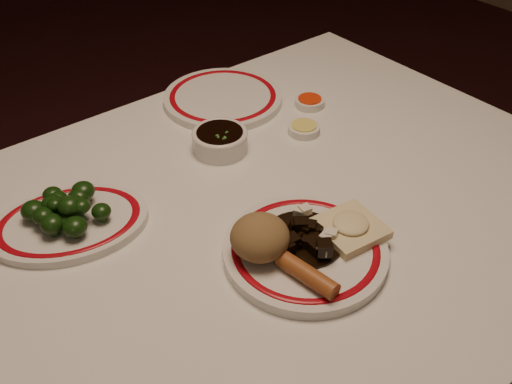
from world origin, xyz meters
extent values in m
cube|color=white|center=(0.00, 0.00, 0.73)|extent=(1.20, 0.90, 0.04)
cylinder|color=black|center=(0.54, 0.39, 0.35)|extent=(0.06, 0.06, 0.71)
cylinder|color=silver|center=(-0.02, -0.13, 0.76)|extent=(0.29, 0.29, 0.02)
torus|color=#980711|center=(-0.02, -0.13, 0.77)|extent=(0.25, 0.25, 0.00)
ellipsoid|color=olive|center=(-0.08, -0.09, 0.80)|extent=(0.09, 0.09, 0.06)
cylinder|color=#975225|center=(-0.07, -0.18, 0.78)|extent=(0.04, 0.10, 0.03)
cube|color=beige|center=(0.06, -0.15, 0.78)|extent=(0.10, 0.10, 0.01)
ellipsoid|color=beige|center=(0.06, -0.15, 0.79)|extent=(0.06, 0.06, 0.02)
cylinder|color=black|center=(-0.01, -0.11, 0.77)|extent=(0.13, 0.13, 0.00)
cube|color=black|center=(-0.01, -0.13, 0.78)|extent=(0.02, 0.02, 0.02)
cube|color=black|center=(0.00, -0.11, 0.79)|extent=(0.03, 0.03, 0.02)
cube|color=black|center=(-0.04, -0.12, 0.78)|extent=(0.02, 0.02, 0.02)
cube|color=black|center=(-0.01, -0.11, 0.79)|extent=(0.02, 0.02, 0.02)
cube|color=black|center=(-0.01, -0.10, 0.79)|extent=(0.03, 0.03, 0.02)
cube|color=black|center=(0.01, -0.12, 0.78)|extent=(0.01, 0.01, 0.01)
cube|color=black|center=(-0.06, -0.12, 0.78)|extent=(0.02, 0.02, 0.02)
cube|color=black|center=(-0.02, -0.13, 0.78)|extent=(0.02, 0.02, 0.02)
cube|color=black|center=(-0.03, -0.08, 0.78)|extent=(0.03, 0.03, 0.02)
cube|color=black|center=(-0.01, -0.10, 0.78)|extent=(0.02, 0.02, 0.02)
cube|color=black|center=(-0.01, -0.11, 0.78)|extent=(0.02, 0.02, 0.02)
cube|color=black|center=(-0.03, -0.12, 0.78)|extent=(0.02, 0.02, 0.01)
cube|color=black|center=(-0.01, -0.11, 0.78)|extent=(0.02, 0.02, 0.02)
cube|color=black|center=(-0.02, -0.15, 0.78)|extent=(0.02, 0.02, 0.02)
cube|color=black|center=(-0.02, -0.16, 0.79)|extent=(0.03, 0.03, 0.02)
cube|color=beige|center=(0.02, -0.08, 0.79)|extent=(0.02, 0.02, 0.01)
cube|color=beige|center=(0.01, -0.08, 0.79)|extent=(0.02, 0.02, 0.01)
cube|color=beige|center=(0.02, -0.14, 0.79)|extent=(0.02, 0.02, 0.01)
cube|color=beige|center=(0.00, -0.14, 0.78)|extent=(0.02, 0.02, 0.01)
cube|color=beige|center=(-0.02, -0.16, 0.79)|extent=(0.02, 0.02, 0.01)
torus|color=#980711|center=(-0.27, 0.16, 0.77)|extent=(0.28, 0.28, 0.00)
cylinder|color=#23471C|center=(-0.29, 0.18, 0.77)|extent=(0.01, 0.01, 0.01)
ellipsoid|color=black|center=(-0.29, 0.18, 0.79)|extent=(0.04, 0.04, 0.03)
cylinder|color=#23471C|center=(-0.27, 0.15, 0.77)|extent=(0.01, 0.01, 0.01)
ellipsoid|color=black|center=(-0.27, 0.15, 0.79)|extent=(0.04, 0.04, 0.03)
cylinder|color=#23471C|center=(-0.26, 0.15, 0.77)|extent=(0.01, 0.01, 0.01)
ellipsoid|color=black|center=(-0.26, 0.15, 0.78)|extent=(0.03, 0.03, 0.02)
cylinder|color=#23471C|center=(-0.31, 0.16, 0.77)|extent=(0.01, 0.01, 0.01)
ellipsoid|color=black|center=(-0.31, 0.16, 0.79)|extent=(0.03, 0.03, 0.03)
cylinder|color=#23471C|center=(-0.29, 0.18, 0.77)|extent=(0.01, 0.01, 0.01)
ellipsoid|color=black|center=(-0.29, 0.18, 0.79)|extent=(0.03, 0.03, 0.03)
cylinder|color=#23471C|center=(-0.28, 0.12, 0.77)|extent=(0.01, 0.01, 0.01)
ellipsoid|color=black|center=(-0.28, 0.12, 0.79)|extent=(0.04, 0.04, 0.03)
cylinder|color=#23471C|center=(-0.28, 0.19, 0.77)|extent=(0.01, 0.01, 0.01)
ellipsoid|color=black|center=(-0.28, 0.19, 0.79)|extent=(0.04, 0.04, 0.03)
cylinder|color=#23471C|center=(-0.23, 0.12, 0.77)|extent=(0.01, 0.01, 0.01)
ellipsoid|color=black|center=(-0.23, 0.12, 0.78)|extent=(0.03, 0.03, 0.02)
cylinder|color=#23471C|center=(-0.27, 0.16, 0.77)|extent=(0.01, 0.01, 0.01)
ellipsoid|color=black|center=(-0.27, 0.16, 0.79)|extent=(0.03, 0.03, 0.02)
cylinder|color=#23471C|center=(-0.26, 0.16, 0.77)|extent=(0.01, 0.01, 0.01)
ellipsoid|color=black|center=(-0.26, 0.16, 0.79)|extent=(0.03, 0.03, 0.03)
cylinder|color=#23471C|center=(-0.24, 0.18, 0.77)|extent=(0.01, 0.01, 0.01)
ellipsoid|color=black|center=(-0.24, 0.18, 0.79)|extent=(0.04, 0.04, 0.03)
cylinder|color=#23471C|center=(-0.28, 0.14, 0.77)|extent=(0.01, 0.01, 0.01)
ellipsoid|color=black|center=(-0.28, 0.14, 0.78)|extent=(0.03, 0.03, 0.02)
cylinder|color=#23471C|center=(-0.23, 0.18, 0.77)|extent=(0.01, 0.01, 0.01)
ellipsoid|color=black|center=(-0.23, 0.18, 0.79)|extent=(0.04, 0.04, 0.03)
cylinder|color=#23471C|center=(-0.31, 0.14, 0.77)|extent=(0.01, 0.01, 0.01)
ellipsoid|color=black|center=(-0.31, 0.14, 0.79)|extent=(0.04, 0.04, 0.03)
cylinder|color=#23471C|center=(-0.27, 0.16, 0.77)|extent=(0.01, 0.01, 0.01)
ellipsoid|color=black|center=(-0.27, 0.16, 0.79)|extent=(0.03, 0.03, 0.03)
cylinder|color=#23471C|center=(-0.31, 0.19, 0.77)|extent=(0.01, 0.01, 0.01)
ellipsoid|color=black|center=(-0.31, 0.19, 0.78)|extent=(0.04, 0.04, 0.03)
cylinder|color=#23471C|center=(-0.28, 0.20, 0.77)|extent=(0.01, 0.01, 0.02)
ellipsoid|color=black|center=(-0.28, 0.20, 0.79)|extent=(0.03, 0.03, 0.03)
ellipsoid|color=black|center=(-0.26, 0.13, 0.80)|extent=(0.03, 0.03, 0.02)
ellipsoid|color=black|center=(-0.29, 0.17, 0.80)|extent=(0.02, 0.02, 0.02)
ellipsoid|color=black|center=(-0.27, 0.14, 0.80)|extent=(0.04, 0.04, 0.03)
ellipsoid|color=black|center=(-0.25, 0.14, 0.79)|extent=(0.02, 0.02, 0.02)
ellipsoid|color=black|center=(-0.26, 0.16, 0.79)|extent=(0.03, 0.03, 0.03)
cylinder|color=silver|center=(0.04, 0.18, 0.77)|extent=(0.10, 0.10, 0.04)
cylinder|color=black|center=(0.04, 0.18, 0.79)|extent=(0.09, 0.09, 0.00)
cylinder|color=silver|center=(0.29, 0.20, 0.76)|extent=(0.06, 0.06, 0.02)
cylinder|color=red|center=(0.29, 0.20, 0.77)|extent=(0.05, 0.05, 0.00)
cylinder|color=silver|center=(0.21, 0.13, 0.76)|extent=(0.06, 0.06, 0.02)
cylinder|color=#E1D45C|center=(0.21, 0.13, 0.77)|extent=(0.05, 0.05, 0.00)
cylinder|color=silver|center=(0.16, 0.33, 0.76)|extent=(0.28, 0.28, 0.02)
torus|color=#980711|center=(0.16, 0.33, 0.77)|extent=(0.24, 0.24, 0.00)
camera|label=1|loc=(-0.47, -0.56, 1.38)|focal=40.00mm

